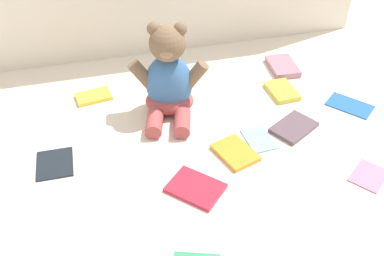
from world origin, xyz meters
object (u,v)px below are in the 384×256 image
object	(u,v)px
book_case_6	(235,153)
book_case_10	(94,96)
teddy_bear	(169,81)
book_case_3	(55,163)
book_case_9	(259,139)
book_case_7	(282,91)
book_case_1	(196,188)
book_case_2	(350,105)
book_case_5	(369,175)
book_case_4	(294,127)
book_case_8	(283,66)

from	to	relation	value
book_case_6	book_case_10	bearing A→B (deg)	-64.18
teddy_bear	book_case_6	size ratio (longest dim) A/B	2.40
book_case_3	book_case_9	bearing A→B (deg)	-3.55
book_case_3	book_case_6	bearing A→B (deg)	-9.02
teddy_bear	book_case_7	distance (m)	0.37
book_case_10	book_case_6	bearing A→B (deg)	35.34
book_case_1	book_case_2	distance (m)	0.57
book_case_5	book_case_9	bearing A→B (deg)	10.04
book_case_4	book_case_10	world-z (taller)	same
book_case_6	book_case_4	bearing A→B (deg)	178.59
book_case_9	book_case_10	distance (m)	0.52
book_case_2	book_case_10	size ratio (longest dim) A/B	1.24
book_case_1	book_case_6	distance (m)	0.16
book_case_1	book_case_5	distance (m)	0.43
book_case_4	book_case_7	xyz separation A→B (m)	(0.04, 0.17, 0.00)
book_case_4	book_case_5	xyz separation A→B (m)	(0.10, -0.22, -0.00)
book_case_7	book_case_2	bearing A→B (deg)	143.44
book_case_10	teddy_bear	bearing A→B (deg)	52.31
book_case_4	book_case_6	xyz separation A→B (m)	(-0.19, -0.06, 0.00)
book_case_7	book_case_8	distance (m)	0.14
teddy_bear	book_case_3	world-z (taller)	teddy_bear
book_case_2	book_case_10	xyz separation A→B (m)	(-0.74, 0.23, 0.00)
book_case_2	book_case_7	distance (m)	0.20
book_case_7	book_case_9	distance (m)	0.24
book_case_1	book_case_5	size ratio (longest dim) A/B	1.32
book_case_2	book_case_8	xyz separation A→B (m)	(-0.11, 0.24, 0.01)
book_case_8	book_case_9	world-z (taller)	book_case_8
book_case_7	book_case_10	xyz separation A→B (m)	(-0.57, 0.12, -0.00)
book_case_4	book_case_9	size ratio (longest dim) A/B	1.25
book_case_5	teddy_bear	bearing A→B (deg)	9.71
book_case_3	book_case_7	size ratio (longest dim) A/B	0.98
book_case_1	book_case_7	world-z (taller)	book_case_7
book_case_4	book_case_10	bearing A→B (deg)	-148.71
book_case_6	book_case_10	xyz separation A→B (m)	(-0.34, 0.35, -0.00)
book_case_3	book_case_1	bearing A→B (deg)	-27.15
book_case_5	book_case_6	world-z (taller)	book_case_6
book_case_5	book_case_9	world-z (taller)	book_case_9
book_case_9	book_case_3	bearing A→B (deg)	-7.97
book_case_3	book_case_5	size ratio (longest dim) A/B	1.14
book_case_1	book_case_2	world-z (taller)	book_case_1
book_case_3	book_case_10	distance (m)	0.30
book_case_1	book_case_3	xyz separation A→B (m)	(-0.32, 0.17, -0.00)
book_case_7	book_case_5	bearing A→B (deg)	96.38
book_case_8	teddy_bear	bearing A→B (deg)	-158.61
book_case_10	book_case_9	bearing A→B (deg)	44.66
book_case_8	book_case_9	xyz separation A→B (m)	(-0.21, -0.32, -0.01)
book_case_8	book_case_2	bearing A→B (deg)	-61.76
book_case_3	book_case_5	distance (m)	0.79
book_case_8	book_case_6	bearing A→B (deg)	-124.81
book_case_6	book_case_7	bearing A→B (deg)	-153.39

